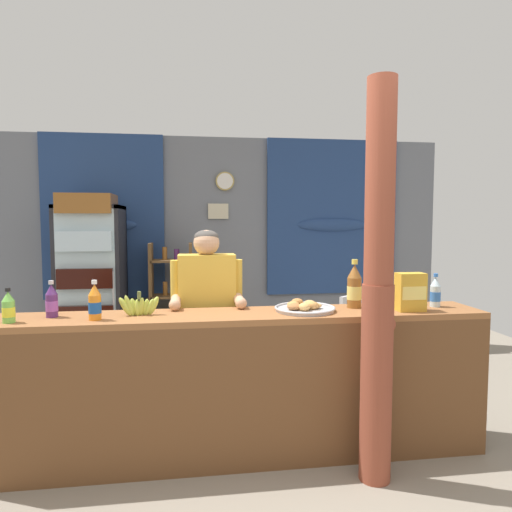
{
  "coord_description": "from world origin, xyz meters",
  "views": [
    {
      "loc": [
        -0.35,
        -2.4,
        1.57
      ],
      "look_at": [
        0.12,
        0.92,
        1.31
      ],
      "focal_mm": 31.89,
      "sensor_mm": 36.0,
      "label": 1
    }
  ],
  "objects_px": {
    "stall_counter": "(247,376)",
    "drink_fridge": "(91,275)",
    "soda_bottle_water": "(435,293)",
    "pastry_tray": "(304,308)",
    "banana_bunch": "(139,306)",
    "plastic_lawn_chair": "(341,330)",
    "timber_post": "(378,293)",
    "soda_bottle_lime_soda": "(8,308)",
    "soda_bottle_grape_soda": "(52,302)",
    "snack_box_choco_powder": "(410,292)",
    "shopkeeper": "(207,305)",
    "soda_bottle_iced_tea": "(354,287)",
    "bottle_shelf_rack": "(171,300)",
    "soda_bottle_orange_soda": "(95,303)"
  },
  "relations": [
    {
      "from": "shopkeeper",
      "to": "soda_bottle_grape_soda",
      "type": "bearing_deg",
      "value": -159.64
    },
    {
      "from": "soda_bottle_lime_soda",
      "to": "soda_bottle_orange_soda",
      "type": "height_order",
      "value": "soda_bottle_orange_soda"
    },
    {
      "from": "stall_counter",
      "to": "soda_bottle_grape_soda",
      "type": "distance_m",
      "value": 1.32
    },
    {
      "from": "bottle_shelf_rack",
      "to": "soda_bottle_water",
      "type": "relative_size",
      "value": 5.63
    },
    {
      "from": "soda_bottle_lime_soda",
      "to": "soda_bottle_water",
      "type": "bearing_deg",
      "value": 2.44
    },
    {
      "from": "soda_bottle_orange_soda",
      "to": "timber_post",
      "type": "bearing_deg",
      "value": -10.64
    },
    {
      "from": "banana_bunch",
      "to": "plastic_lawn_chair",
      "type": "bearing_deg",
      "value": 36.73
    },
    {
      "from": "soda_bottle_orange_soda",
      "to": "plastic_lawn_chair",
      "type": "bearing_deg",
      "value": 35.13
    },
    {
      "from": "bottle_shelf_rack",
      "to": "plastic_lawn_chair",
      "type": "relative_size",
      "value": 1.55
    },
    {
      "from": "soda_bottle_iced_tea",
      "to": "drink_fridge",
      "type": "bearing_deg",
      "value": 138.19
    },
    {
      "from": "timber_post",
      "to": "shopkeeper",
      "type": "height_order",
      "value": "timber_post"
    },
    {
      "from": "bottle_shelf_rack",
      "to": "pastry_tray",
      "type": "bearing_deg",
      "value": -66.13
    },
    {
      "from": "soda_bottle_grape_soda",
      "to": "stall_counter",
      "type": "bearing_deg",
      "value": -6.83
    },
    {
      "from": "banana_bunch",
      "to": "soda_bottle_grape_soda",
      "type": "bearing_deg",
      "value": 177.71
    },
    {
      "from": "stall_counter",
      "to": "snack_box_choco_powder",
      "type": "bearing_deg",
      "value": 0.92
    },
    {
      "from": "soda_bottle_water",
      "to": "pastry_tray",
      "type": "height_order",
      "value": "soda_bottle_water"
    },
    {
      "from": "drink_fridge",
      "to": "snack_box_choco_powder",
      "type": "height_order",
      "value": "drink_fridge"
    },
    {
      "from": "drink_fridge",
      "to": "soda_bottle_grape_soda",
      "type": "height_order",
      "value": "drink_fridge"
    },
    {
      "from": "shopkeeper",
      "to": "soda_bottle_water",
      "type": "height_order",
      "value": "shopkeeper"
    },
    {
      "from": "drink_fridge",
      "to": "soda_bottle_orange_soda",
      "type": "height_order",
      "value": "drink_fridge"
    },
    {
      "from": "drink_fridge",
      "to": "banana_bunch",
      "type": "height_order",
      "value": "drink_fridge"
    },
    {
      "from": "stall_counter",
      "to": "banana_bunch",
      "type": "height_order",
      "value": "banana_bunch"
    },
    {
      "from": "soda_bottle_iced_tea",
      "to": "timber_post",
      "type": "bearing_deg",
      "value": -93.48
    },
    {
      "from": "stall_counter",
      "to": "soda_bottle_lime_soda",
      "type": "bearing_deg",
      "value": 179.35
    },
    {
      "from": "soda_bottle_orange_soda",
      "to": "pastry_tray",
      "type": "bearing_deg",
      "value": 3.88
    },
    {
      "from": "stall_counter",
      "to": "soda_bottle_orange_soda",
      "type": "bearing_deg",
      "value": 178.51
    },
    {
      "from": "soda_bottle_grape_soda",
      "to": "pastry_tray",
      "type": "xyz_separation_m",
      "value": [
        1.62,
        -0.03,
        -0.08
      ]
    },
    {
      "from": "stall_counter",
      "to": "shopkeeper",
      "type": "distance_m",
      "value": 0.67
    },
    {
      "from": "bottle_shelf_rack",
      "to": "soda_bottle_iced_tea",
      "type": "distance_m",
      "value": 2.57
    },
    {
      "from": "stall_counter",
      "to": "snack_box_choco_powder",
      "type": "relative_size",
      "value": 12.54
    },
    {
      "from": "soda_bottle_grape_soda",
      "to": "soda_bottle_orange_soda",
      "type": "relative_size",
      "value": 0.94
    },
    {
      "from": "soda_bottle_water",
      "to": "timber_post",
      "type": "bearing_deg",
      "value": -144.96
    },
    {
      "from": "drink_fridge",
      "to": "plastic_lawn_chair",
      "type": "xyz_separation_m",
      "value": [
        2.52,
        -0.65,
        -0.52
      ]
    },
    {
      "from": "soda_bottle_water",
      "to": "banana_bunch",
      "type": "bearing_deg",
      "value": -179.71
    },
    {
      "from": "soda_bottle_grape_soda",
      "to": "snack_box_choco_powder",
      "type": "height_order",
      "value": "snack_box_choco_powder"
    },
    {
      "from": "plastic_lawn_chair",
      "to": "banana_bunch",
      "type": "height_order",
      "value": "banana_bunch"
    },
    {
      "from": "snack_box_choco_powder",
      "to": "plastic_lawn_chair",
      "type": "bearing_deg",
      "value": 89.19
    },
    {
      "from": "shopkeeper",
      "to": "soda_bottle_iced_tea",
      "type": "distance_m",
      "value": 1.08
    },
    {
      "from": "plastic_lawn_chair",
      "to": "soda_bottle_water",
      "type": "distance_m",
      "value": 1.48
    },
    {
      "from": "soda_bottle_lime_soda",
      "to": "soda_bottle_orange_soda",
      "type": "bearing_deg",
      "value": 0.95
    },
    {
      "from": "drink_fridge",
      "to": "soda_bottle_orange_soda",
      "type": "relative_size",
      "value": 7.53
    },
    {
      "from": "pastry_tray",
      "to": "soda_bottle_water",
      "type": "bearing_deg",
      "value": 1.19
    },
    {
      "from": "bottle_shelf_rack",
      "to": "shopkeeper",
      "type": "relative_size",
      "value": 0.88
    },
    {
      "from": "stall_counter",
      "to": "drink_fridge",
      "type": "relative_size",
      "value": 1.74
    },
    {
      "from": "snack_box_choco_powder",
      "to": "soda_bottle_iced_tea",
      "type": "bearing_deg",
      "value": 153.8
    },
    {
      "from": "soda_bottle_lime_soda",
      "to": "banana_bunch",
      "type": "bearing_deg",
      "value": 8.29
    },
    {
      "from": "plastic_lawn_chair",
      "to": "drink_fridge",
      "type": "bearing_deg",
      "value": 165.62
    },
    {
      "from": "drink_fridge",
      "to": "banana_bunch",
      "type": "bearing_deg",
      "value": -70.38
    },
    {
      "from": "soda_bottle_water",
      "to": "pastry_tray",
      "type": "distance_m",
      "value": 0.96
    },
    {
      "from": "stall_counter",
      "to": "soda_bottle_orange_soda",
      "type": "distance_m",
      "value": 1.05
    }
  ]
}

